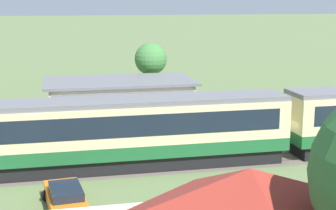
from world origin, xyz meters
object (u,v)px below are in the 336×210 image
passenger_train (139,129)px  parked_car_orange (66,199)px  yard_tree_2 (151,59)px  station_building (120,102)px

passenger_train → parked_car_orange: passenger_train is taller
passenger_train → parked_car_orange: bearing=-128.3°
yard_tree_2 → parked_car_orange: bearing=-110.7°
passenger_train → parked_car_orange: size_ratio=12.37×
passenger_train → yard_tree_2: (3.72, 16.14, 2.32)m
passenger_train → station_building: (0.16, 10.78, -0.48)m
station_building → parked_car_orange: station_building is taller
station_building → yard_tree_2: size_ratio=1.92×
parked_car_orange → passenger_train: bearing=-44.2°
station_building → yard_tree_2: 7.02m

